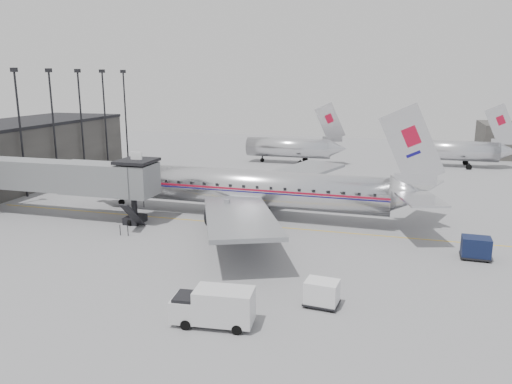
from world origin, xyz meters
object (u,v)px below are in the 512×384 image
airliner (247,188)px  baggage_cart_white (322,293)px  baggage_cart_navy (476,247)px  ramp_worker (214,222)px  service_van (214,306)px

airliner → baggage_cart_white: airliner is taller
airliner → baggage_cart_white: (10.63, -18.73, -2.13)m
airliner → baggage_cart_navy: airliner is taller
ramp_worker → airliner: bearing=61.2°
baggage_cart_navy → baggage_cart_white: bearing=-130.5°
service_van → baggage_cart_navy: (16.34, 15.96, -0.24)m
service_van → baggage_cart_white: size_ratio=2.16×
baggage_cart_navy → baggage_cart_white: 15.83m
airliner → ramp_worker: 6.51m
service_van → baggage_cart_navy: size_ratio=2.14×
service_van → ramp_worker: bearing=105.2°
airliner → service_van: 23.53m
baggage_cart_navy → ramp_worker: 22.72m
baggage_cart_navy → baggage_cart_white: (-10.61, -11.74, -0.05)m
service_van → ramp_worker: 18.11m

